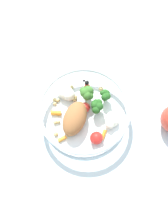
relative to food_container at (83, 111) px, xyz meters
name	(u,v)px	position (x,y,z in m)	size (l,w,h in m)	color
ground_plane	(82,113)	(0.00, 0.00, -0.03)	(2.40, 2.40, 0.00)	silver
food_container	(83,111)	(0.00, 0.00, 0.00)	(0.24, 0.24, 0.06)	white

